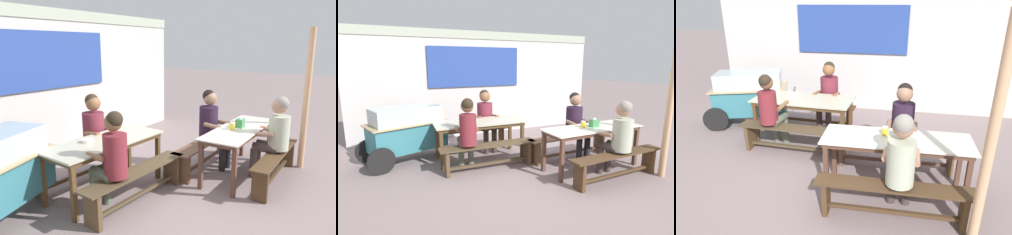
# 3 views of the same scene
# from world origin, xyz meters

# --- Properties ---
(ground_plane) EXTENTS (40.00, 40.00, 0.00)m
(ground_plane) POSITION_xyz_m (0.00, 0.00, 0.00)
(ground_plane) COLOR gray
(backdrop_wall) EXTENTS (6.57, 0.23, 2.67)m
(backdrop_wall) POSITION_xyz_m (-0.01, 2.77, 1.40)
(backdrop_wall) COLOR silver
(backdrop_wall) RESTS_ON ground_plane
(dining_table_far) EXTENTS (1.76, 0.81, 0.76)m
(dining_table_far) POSITION_xyz_m (-0.79, 0.90, 0.68)
(dining_table_far) COLOR #BBB99D
(dining_table_far) RESTS_ON ground_plane
(dining_table_near) EXTENTS (1.86, 0.65, 0.76)m
(dining_table_near) POSITION_xyz_m (0.87, -0.40, 0.68)
(dining_table_near) COLOR silver
(dining_table_near) RESTS_ON ground_plane
(bench_far_back) EXTENTS (1.62, 0.32, 0.46)m
(bench_far_back) POSITION_xyz_m (-0.76, 1.48, 0.31)
(bench_far_back) COLOR #51341B
(bench_far_back) RESTS_ON ground_plane
(bench_far_front) EXTENTS (1.75, 0.38, 0.46)m
(bench_far_front) POSITION_xyz_m (-0.81, 0.32, 0.30)
(bench_far_front) COLOR #4E3E2A
(bench_far_front) RESTS_ON ground_plane
(bench_near_back) EXTENTS (1.84, 0.34, 0.46)m
(bench_near_back) POSITION_xyz_m (0.86, 0.18, 0.30)
(bench_near_back) COLOR brown
(bench_near_back) RESTS_ON ground_plane
(bench_near_front) EXTENTS (1.78, 0.28, 0.46)m
(bench_near_front) POSITION_xyz_m (0.88, -0.99, 0.31)
(bench_near_front) COLOR #4B341F
(bench_near_front) RESTS_ON ground_plane
(food_cart) EXTENTS (1.88, 1.21, 1.06)m
(food_cart) POSITION_xyz_m (-2.08, 1.40, 0.62)
(food_cart) COLOR teal
(food_cart) RESTS_ON ground_plane
(person_left_back_turned) EXTENTS (0.43, 0.53, 1.30)m
(person_left_back_turned) POSITION_xyz_m (-1.17, 0.41, 0.74)
(person_left_back_turned) COLOR #5E6754
(person_left_back_turned) RESTS_ON ground_plane
(person_near_front) EXTENTS (0.42, 0.54, 1.30)m
(person_near_front) POSITION_xyz_m (0.93, -0.92, 0.76)
(person_near_front) COLOR #433735
(person_near_front) RESTS_ON ground_plane
(person_right_near_table) EXTENTS (0.44, 0.55, 1.31)m
(person_right_near_table) POSITION_xyz_m (0.93, 0.12, 0.76)
(person_right_near_table) COLOR black
(person_right_near_table) RESTS_ON ground_plane
(person_center_facing) EXTENTS (0.46, 0.59, 1.31)m
(person_center_facing) POSITION_xyz_m (-0.46, 1.40, 0.76)
(person_center_facing) COLOR #3F332C
(person_center_facing) RESTS_ON ground_plane
(tissue_box) EXTENTS (0.15, 0.11, 0.16)m
(tissue_box) POSITION_xyz_m (0.91, -0.39, 0.83)
(tissue_box) COLOR #40884F
(tissue_box) RESTS_ON dining_table_near
(condiment_jar) EXTENTS (0.08, 0.08, 0.11)m
(condiment_jar) POSITION_xyz_m (0.72, -0.33, 0.81)
(condiment_jar) COLOR yellow
(condiment_jar) RESTS_ON dining_table_near
(soup_bowl) EXTENTS (0.16, 0.16, 0.05)m
(soup_bowl) POSITION_xyz_m (-1.00, 1.02, 0.78)
(soup_bowl) COLOR silver
(soup_bowl) RESTS_ON dining_table_far
(wooden_support_post) EXTENTS (0.10, 0.10, 2.31)m
(wooden_support_post) POSITION_xyz_m (1.71, -1.19, 1.16)
(wooden_support_post) COLOR tan
(wooden_support_post) RESTS_ON ground_plane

